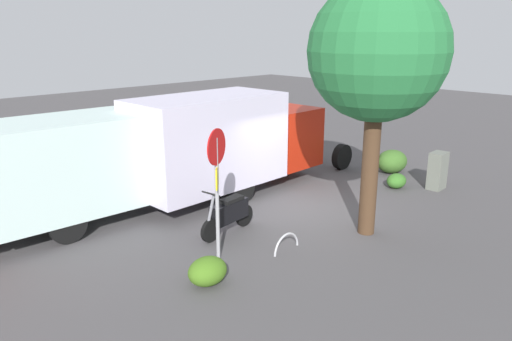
{
  "coord_description": "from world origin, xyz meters",
  "views": [
    {
      "loc": [
        9.98,
        8.15,
        4.82
      ],
      "look_at": [
        1.02,
        -0.93,
        1.13
      ],
      "focal_mm": 34.23,
      "sensor_mm": 36.0,
      "label": 1
    }
  ],
  "objects": [
    {
      "name": "ground_plane",
      "position": [
        0.0,
        0.0,
        0.0
      ],
      "size": [
        60.0,
        60.0,
        0.0
      ],
      "primitive_type": "plane",
      "color": "#4A4749"
    },
    {
      "name": "box_truck_near",
      "position": [
        0.45,
        -2.59,
        1.66
      ],
      "size": [
        8.13,
        2.29,
        3.03
      ],
      "rotation": [
        0.0,
        0.0,
        3.16
      ],
      "color": "black",
      "rests_on": "ground"
    },
    {
      "name": "box_truck_far",
      "position": [
        6.25,
        -3.45,
        1.55
      ],
      "size": [
        7.42,
        2.51,
        2.76
      ],
      "rotation": [
        0.0,
        0.0,
        -0.05
      ],
      "color": "black",
      "rests_on": "ground"
    },
    {
      "name": "motorcycle",
      "position": [
        2.65,
        -0.23,
        0.52
      ],
      "size": [
        1.81,
        0.58,
        1.2
      ],
      "rotation": [
        0.0,
        0.0,
        0.13
      ],
      "color": "black",
      "rests_on": "ground"
    },
    {
      "name": "stop_sign",
      "position": [
        3.81,
        0.74,
        1.94
      ],
      "size": [
        0.71,
        0.33,
        2.92
      ],
      "color": "#9E9EA3",
      "rests_on": "ground"
    },
    {
      "name": "street_tree",
      "position": [
        0.22,
        2.12,
        4.32
      ],
      "size": [
        3.17,
        3.17,
        5.95
      ],
      "color": "#47301E",
      "rests_on": "ground"
    },
    {
      "name": "utility_cabinet",
      "position": [
        -4.3,
        1.74,
        0.59
      ],
      "size": [
        0.61,
        0.45,
        1.17
      ],
      "primitive_type": "cube",
      "rotation": [
        0.0,
        0.0,
        0.05
      ],
      "color": "slate",
      "rests_on": "ground"
    },
    {
      "name": "bike_rack_hoop",
      "position": [
        2.39,
        1.43,
        0.0
      ],
      "size": [
        0.85,
        0.09,
        0.85
      ],
      "primitive_type": "torus",
      "rotation": [
        1.57,
        0.0,
        0.05
      ],
      "color": "#B7B7BC",
      "rests_on": "ground"
    },
    {
      "name": "shrub_near_sign",
      "position": [
        4.62,
        1.36,
        0.28
      ],
      "size": [
        0.82,
        0.67,
        0.56
      ],
      "primitive_type": "ellipsoid",
      "color": "#44711D",
      "rests_on": "ground"
    },
    {
      "name": "shrub_mid_verge",
      "position": [
        -4.91,
        -0.2,
        0.4
      ],
      "size": [
        1.18,
        0.96,
        0.8
      ],
      "primitive_type": "ellipsoid",
      "color": "#3B6625",
      "rests_on": "ground"
    },
    {
      "name": "shrub_by_tree",
      "position": [
        -3.46,
        0.82,
        0.24
      ],
      "size": [
        0.69,
        0.57,
        0.47
      ],
      "primitive_type": "ellipsoid",
      "color": "#366D25",
      "rests_on": "ground"
    }
  ]
}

